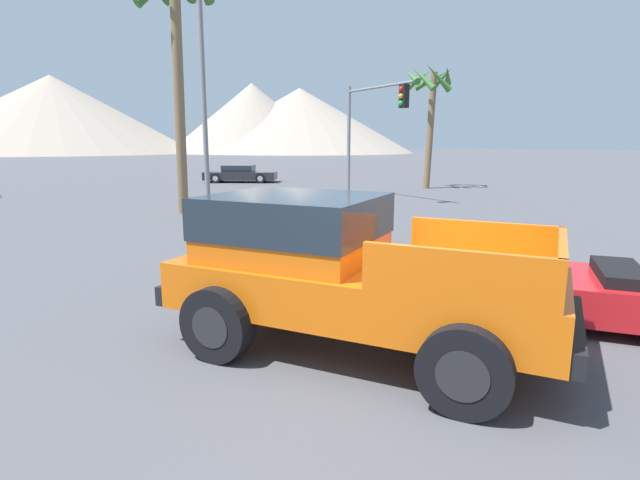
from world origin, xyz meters
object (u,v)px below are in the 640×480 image
at_px(palm_tree_tall, 430,95).
at_px(palm_tree_short, 175,24).
at_px(orange_pickup_truck, 335,263).
at_px(street_lamp_post, 202,62).
at_px(traffic_light_main, 372,117).
at_px(red_convertible_car, 563,290).
at_px(parked_car_dark, 240,173).

relative_size(palm_tree_tall, palm_tree_short, 0.76).
height_order(palm_tree_tall, palm_tree_short, palm_tree_short).
distance_m(orange_pickup_truck, street_lamp_post, 9.81).
height_order(orange_pickup_truck, traffic_light_main, traffic_light_main).
relative_size(traffic_light_main, street_lamp_post, 0.64).
distance_m(red_convertible_car, street_lamp_post, 10.93).
distance_m(red_convertible_car, palm_tree_short, 15.15).
bearing_deg(red_convertible_car, street_lamp_post, 62.71).
height_order(orange_pickup_truck, street_lamp_post, street_lamp_post).
bearing_deg(palm_tree_tall, street_lamp_post, -154.10).
relative_size(street_lamp_post, palm_tree_short, 0.90).
relative_size(red_convertible_car, palm_tree_short, 0.48).
relative_size(parked_car_dark, palm_tree_tall, 0.73).
xyz_separation_m(red_convertible_car, palm_tree_tall, (12.52, 16.95, 4.59)).
height_order(traffic_light_main, street_lamp_post, street_lamp_post).
bearing_deg(street_lamp_post, traffic_light_main, 24.80).
height_order(red_convertible_car, palm_tree_short, palm_tree_short).
bearing_deg(red_convertible_car, traffic_light_main, 25.33).
height_order(orange_pickup_truck, palm_tree_tall, palm_tree_tall).
distance_m(red_convertible_car, traffic_light_main, 15.59).
relative_size(orange_pickup_truck, palm_tree_short, 0.58).
bearing_deg(red_convertible_car, palm_tree_short, 57.95).
bearing_deg(parked_car_dark, palm_tree_tall, 70.21).
xyz_separation_m(orange_pickup_truck, red_convertible_car, (3.36, -0.80, -0.64)).
xyz_separation_m(parked_car_dark, palm_tree_short, (-6.92, -12.51, 5.91)).
height_order(red_convertible_car, palm_tree_tall, palm_tree_tall).
bearing_deg(orange_pickup_truck, palm_tree_short, 48.43).
bearing_deg(street_lamp_post, red_convertible_car, -77.77).
height_order(street_lamp_post, palm_tree_short, palm_tree_short).
height_order(orange_pickup_truck, palm_tree_short, palm_tree_short).
bearing_deg(parked_car_dark, red_convertible_car, 20.78).
bearing_deg(red_convertible_car, orange_pickup_truck, 127.08).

